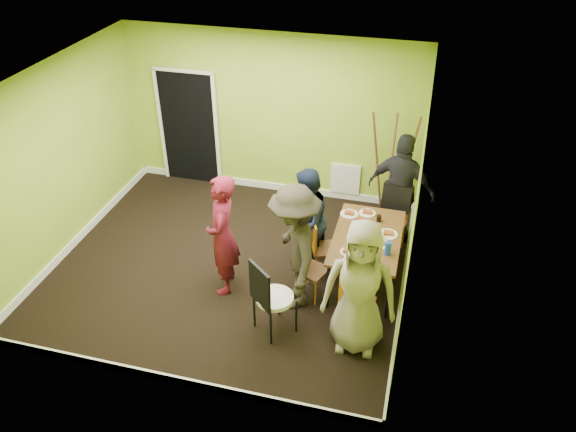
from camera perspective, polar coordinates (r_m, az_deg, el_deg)
name	(u,v)px	position (r m, az deg, el deg)	size (l,w,h in m)	color
ground	(231,264)	(8.34, -5.79, -4.88)	(5.00, 5.00, 0.00)	black
room_walls	(227,206)	(7.81, -6.26, 1.02)	(5.04, 4.54, 2.82)	#8EB12D
dining_table	(367,240)	(7.68, 8.04, -2.38)	(0.90, 1.50, 0.75)	black
chair_left_far	(320,244)	(7.87, 3.29, -2.89)	(0.47, 0.47, 0.88)	orange
chair_left_near	(308,263)	(7.51, 2.02, -4.82)	(0.48, 0.47, 0.89)	orange
chair_back_end	(395,205)	(8.42, 10.86, 1.15)	(0.50, 0.57, 1.04)	orange
chair_front_end	(355,301)	(6.96, 6.85, -8.57)	(0.45, 0.45, 0.93)	orange
chair_bentwood	(270,295)	(6.88, -1.89, -8.04)	(0.59, 0.59, 1.08)	black
easel	(391,166)	(9.04, 10.46, 4.98)	(0.74, 0.70, 1.85)	brown
plate_near_left	(349,214)	(8.06, 6.24, 0.20)	(0.26, 0.26, 0.01)	white
plate_near_right	(348,252)	(7.32, 6.15, -3.66)	(0.21, 0.21, 0.01)	white
plate_far_back	(367,213)	(8.11, 8.05, 0.29)	(0.24, 0.24, 0.01)	white
plate_far_front	(363,262)	(7.17, 7.59, -4.70)	(0.26, 0.26, 0.01)	white
plate_wall_back	(388,234)	(7.72, 10.12, -1.83)	(0.27, 0.27, 0.01)	white
plate_wall_front	(379,244)	(7.52, 9.28, -2.81)	(0.25, 0.25, 0.01)	white
thermos	(361,228)	(7.60, 7.45, -1.20)	(0.06, 0.06, 0.22)	white
blue_bottle	(388,248)	(7.31, 10.12, -3.24)	(0.08, 0.08, 0.19)	#183EB6
orange_bottle	(365,227)	(7.74, 7.81, -1.16)	(0.04, 0.04, 0.08)	orange
glass_mid	(360,226)	(7.75, 7.36, -1.00)	(0.07, 0.07, 0.09)	black
glass_back	(379,218)	(7.95, 9.22, -0.24)	(0.07, 0.07, 0.09)	black
glass_front	(371,256)	(7.22, 8.46, -4.02)	(0.06, 0.06, 0.10)	black
cup_a	(352,238)	(7.49, 6.49, -2.25)	(0.14, 0.14, 0.11)	white
cup_b	(380,235)	(7.62, 9.32, -1.96)	(0.09, 0.09, 0.08)	white
person_standing	(223,235)	(7.43, -6.66, -1.96)	(0.64, 0.42, 1.74)	maroon
person_left_far	(306,221)	(7.82, 1.83, -0.49)	(0.76, 0.59, 1.57)	#131B31
person_left_near	(294,248)	(7.12, 0.66, -3.27)	(1.15, 0.66, 1.78)	#2A241C
person_back_end	(401,190)	(8.50, 11.44, 2.62)	(1.04, 0.43, 1.77)	black
person_front_end	(360,288)	(6.57, 7.30, -7.27)	(0.87, 0.57, 1.78)	gray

